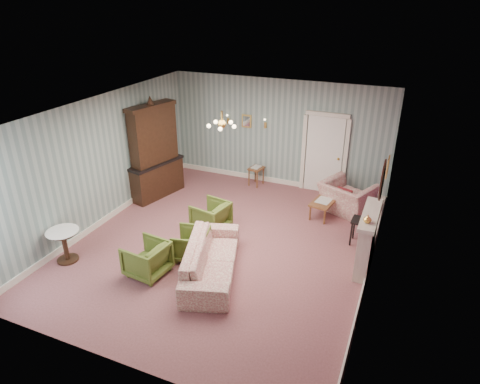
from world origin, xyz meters
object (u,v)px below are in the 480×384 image
at_px(fireplace, 367,239).
at_px(coffee_table, 323,208).
at_px(wingback_chair, 348,193).
at_px(dresser, 154,149).
at_px(olive_chair_b, 191,243).
at_px(pedestal_table, 65,246).
at_px(side_table_black, 360,232).
at_px(olive_chair_a, 147,257).
at_px(sofa_chintz, 211,254).
at_px(olive_chair_c, 211,215).

distance_m(fireplace, coffee_table, 2.09).
relative_size(wingback_chair, dresser, 0.45).
xyz_separation_m(olive_chair_b, pedestal_table, (-2.25, -1.07, 0.00)).
bearing_deg(side_table_black, olive_chair_a, -143.27).
bearing_deg(coffee_table, pedestal_table, -138.34).
bearing_deg(olive_chair_b, fireplace, 95.85).
bearing_deg(fireplace, wingback_chair, 108.93).
relative_size(sofa_chintz, coffee_table, 2.75).
distance_m(olive_chair_c, pedestal_table, 3.07).
distance_m(sofa_chintz, side_table_black, 3.26).
distance_m(wingback_chair, pedestal_table, 6.43).
height_order(wingback_chair, side_table_black, wingback_chair).
bearing_deg(coffee_table, side_table_black, -43.05).
height_order(side_table_black, pedestal_table, pedestal_table).
height_order(fireplace, side_table_black, fireplace).
height_order(olive_chair_b, pedestal_table, pedestal_table).
distance_m(olive_chair_c, side_table_black, 3.26).
height_order(sofa_chintz, fireplace, fireplace).
height_order(fireplace, pedestal_table, fireplace).
relative_size(olive_chair_b, olive_chair_c, 0.93).
bearing_deg(fireplace, olive_chair_a, -153.08).
relative_size(olive_chair_c, coffee_table, 0.89).
xyz_separation_m(olive_chair_b, side_table_black, (3.05, 1.84, -0.05)).
distance_m(wingback_chair, dresser, 4.95).
relative_size(olive_chair_b, wingback_chair, 0.59).
distance_m(sofa_chintz, coffee_table, 3.42).
xyz_separation_m(olive_chair_a, olive_chair_b, (0.50, 0.81, -0.03)).
bearing_deg(coffee_table, dresser, -172.91).
relative_size(olive_chair_b, sofa_chintz, 0.30).
xyz_separation_m(dresser, fireplace, (5.51, -1.13, -0.71)).
height_order(olive_chair_a, side_table_black, olive_chair_a).
height_order(sofa_chintz, side_table_black, sofa_chintz).
bearing_deg(olive_chair_c, wingback_chair, 138.21).
bearing_deg(side_table_black, wingback_chair, 110.54).
distance_m(olive_chair_c, sofa_chintz, 1.68).
relative_size(sofa_chintz, fireplace, 1.61).
bearing_deg(wingback_chair, pedestal_table, 65.74).
bearing_deg(olive_chair_a, sofa_chintz, 120.02).
xyz_separation_m(olive_chair_a, olive_chair_c, (0.36, 1.98, -0.00)).
relative_size(olive_chair_b, fireplace, 0.49).
height_order(fireplace, coffee_table, fireplace).
bearing_deg(olive_chair_a, fireplace, 123.40).
bearing_deg(wingback_chair, olive_chair_b, 75.65).
height_order(sofa_chintz, dresser, dresser).
distance_m(olive_chair_a, fireplace, 4.23).
height_order(olive_chair_c, pedestal_table, olive_chair_c).
xyz_separation_m(olive_chair_c, coffee_table, (2.20, 1.60, -0.16)).
bearing_deg(side_table_black, olive_chair_b, -148.93).
height_order(olive_chair_b, olive_chair_c, olive_chair_c).
relative_size(olive_chair_a, wingback_chair, 0.63).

